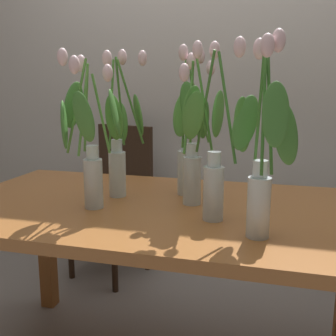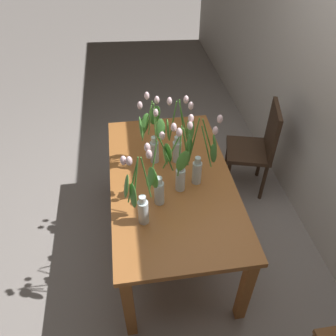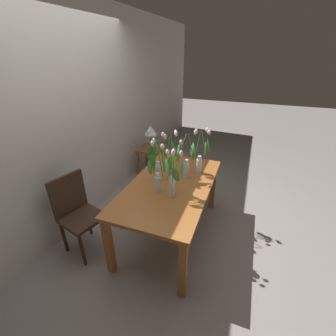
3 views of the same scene
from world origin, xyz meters
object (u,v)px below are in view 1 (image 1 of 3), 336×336
dining_table (159,228)px  tulip_vase_0 (120,144)px  tulip_vase_1 (262,165)px  tulip_vase_5 (214,163)px  tulip_vase_4 (194,148)px  tulip_vase_3 (89,144)px  dining_chair (116,191)px  tulip_vase_2 (190,141)px

dining_table → tulip_vase_0: bearing=155.0°
tulip_vase_1 → tulip_vase_5: 0.21m
dining_table → tulip_vase_4: 0.33m
tulip_vase_1 → tulip_vase_5: size_ratio=0.99×
tulip_vase_1 → tulip_vase_4: 0.38m
dining_table → tulip_vase_4: size_ratio=2.73×
tulip_vase_0 → tulip_vase_4: size_ratio=0.98×
tulip_vase_0 → tulip_vase_3: size_ratio=1.02×
tulip_vase_1 → tulip_vase_4: tulip_vase_4 is taller
dining_table → tulip_vase_5: bearing=-26.6°
dining_table → tulip_vase_3: size_ratio=2.84×
tulip_vase_5 → dining_chair: tulip_vase_5 is taller
dining_table → tulip_vase_2: 0.37m
tulip_vase_4 → tulip_vase_2: bearing=107.7°
dining_table → tulip_vase_5: size_ratio=2.73×
dining_table → tulip_vase_0: 0.36m
tulip_vase_1 → tulip_vase_3: tulip_vase_1 is taller
tulip_vase_3 → tulip_vase_4: bearing=22.3°
dining_table → dining_chair: dining_chair is taller
tulip_vase_0 → tulip_vase_3: bearing=-102.0°
tulip_vase_4 → tulip_vase_5: (0.10, -0.15, -0.02)m
tulip_vase_1 → tulip_vase_2: bearing=124.7°
tulip_vase_0 → dining_chair: tulip_vase_0 is taller
tulip_vase_4 → dining_chair: size_ratio=0.63×
tulip_vase_3 → tulip_vase_5: tulip_vase_5 is taller
tulip_vase_2 → tulip_vase_3: tulip_vase_2 is taller
tulip_vase_2 → dining_table: bearing=-111.9°
tulip_vase_3 → tulip_vase_5: (0.45, -0.00, -0.04)m
tulip_vase_0 → tulip_vase_2: tulip_vase_2 is taller
dining_table → tulip_vase_4: (0.13, 0.04, 0.31)m
dining_chair → tulip_vase_3: bearing=-72.0°
dining_chair → tulip_vase_1: bearing=-51.0°
tulip_vase_4 → dining_chair: bearing=128.0°
tulip_vase_2 → tulip_vase_3: 0.42m
tulip_vase_4 → tulip_vase_3: bearing=-157.7°
tulip_vase_0 → dining_chair: (-0.37, 0.82, -0.43)m
tulip_vase_2 → dining_chair: size_ratio=0.63×
tulip_vase_1 → tulip_vase_2: 0.54m
tulip_vase_4 → dining_chair: (-0.68, 0.87, -0.43)m
dining_table → tulip_vase_3: (-0.22, -0.11, 0.33)m
tulip_vase_1 → tulip_vase_5: tulip_vase_5 is taller
tulip_vase_3 → tulip_vase_4: (0.35, 0.14, -0.02)m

